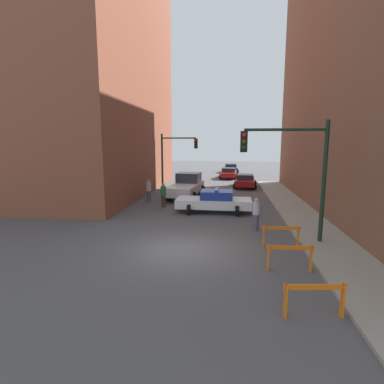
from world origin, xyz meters
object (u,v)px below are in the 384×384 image
pedestrian_crossing (163,195)px  parked_car_near (245,181)px  traffic_light_near (296,163)px  barrier_front (314,295)px  pedestrian_corner (149,190)px  barrier_back (281,233)px  parked_car_far (231,168)px  parked_car_mid (229,173)px  pedestrian_sidewalk (256,213)px  barrier_mid (290,254)px  traffic_light_far (174,153)px  white_truck (186,186)px  police_car (214,201)px

pedestrian_crossing → parked_car_near: bearing=69.5°
traffic_light_near → parked_car_near: 16.78m
barrier_front → pedestrian_corner: bearing=119.8°
barrier_back → parked_car_far: bearing=93.6°
parked_car_mid → pedestrian_sidewalk: size_ratio=2.64×
traffic_light_near → parked_car_near: size_ratio=1.18×
parked_car_near → barrier_front: bearing=-84.3°
parked_car_mid → barrier_back: (2.29, -24.64, -0.06)m
barrier_front → barrier_mid: size_ratio=0.99×
traffic_light_far → pedestrian_corner: traffic_light_far is taller
traffic_light_far → parked_car_mid: size_ratio=1.19×
traffic_light_far → white_truck: (1.77, -3.88, -2.49)m
pedestrian_crossing → pedestrian_sidewalk: same height
police_car → barrier_back: (3.12, -6.06, -0.11)m
white_truck → pedestrian_sidewalk: white_truck is taller
pedestrian_sidewalk → barrier_mid: (0.73, -4.82, -0.24)m
white_truck → parked_car_mid: bearing=81.9°
parked_car_mid → barrier_front: bearing=-82.9°
traffic_light_far → barrier_mid: traffic_light_far is taller
barrier_front → traffic_light_far: bearing=109.9°
white_truck → pedestrian_crossing: white_truck is taller
barrier_mid → barrier_back: 2.44m
traffic_light_far → pedestrian_sidewalk: (6.59, -12.77, -2.54)m
traffic_light_far → parked_car_mid: (5.13, 9.49, -2.72)m
parked_car_near → parked_car_far: size_ratio=1.02×
white_truck → parked_car_mid: 13.79m
police_car → barrier_back: 6.82m
traffic_light_near → parked_car_far: 31.53m
parked_car_mid → pedestrian_corner: size_ratio=2.64×
white_truck → barrier_front: 17.47m
pedestrian_crossing → parked_car_mid: bearing=86.8°
barrier_back → barrier_mid: bearing=-92.4°
white_truck → pedestrian_sidewalk: bearing=-55.5°
traffic_light_near → traffic_light_far: 16.58m
traffic_light_far → barrier_front: traffic_light_far is taller
parked_car_mid → police_car: bearing=-89.7°
pedestrian_crossing → pedestrian_sidewalk: (5.84, -4.86, 0.00)m
traffic_light_far → traffic_light_near: bearing=-61.0°
pedestrian_corner → pedestrian_sidewalk: size_ratio=1.00×
parked_car_near → barrier_back: parked_car_near is taller
parked_car_near → police_car: bearing=-98.5°
barrier_mid → white_truck: bearing=112.1°
traffic_light_far → parked_car_near: size_ratio=1.18×
white_truck → parked_car_mid: white_truck is taller
parked_car_far → pedestrian_sidewalk: bearing=-88.4°
traffic_light_near → barrier_mid: size_ratio=3.25×
police_car → pedestrian_corner: 5.78m
white_truck → barrier_mid: 14.79m
pedestrian_sidewalk → barrier_front: pedestrian_sidewalk is taller
traffic_light_near → pedestrian_crossing: (-7.29, 6.60, -2.67)m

